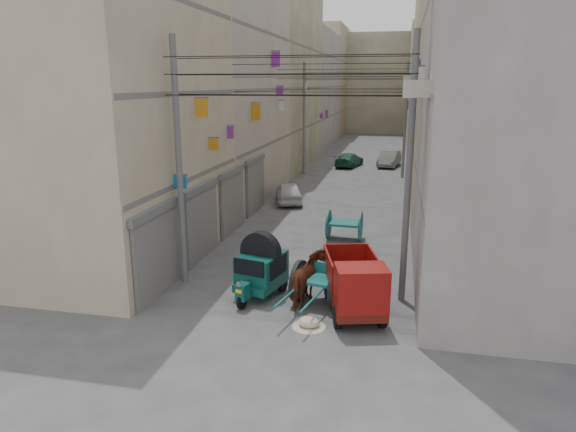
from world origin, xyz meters
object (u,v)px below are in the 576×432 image
(horse, at_px, (309,280))
(distant_car_grey, at_px, (389,159))
(feed_sack, at_px, (309,322))
(distant_car_white, at_px, (289,192))
(second_cart, at_px, (344,225))
(distant_car_green, at_px, (349,160))
(auto_rickshaw, at_px, (261,267))
(tonga_cart, at_px, (317,283))
(mini_truck, at_px, (356,289))

(horse, bearing_deg, distant_car_grey, -86.94)
(feed_sack, height_order, distant_car_white, distant_car_white)
(second_cart, xyz_separation_m, feed_sack, (-0.06, -8.39, -0.53))
(horse, distance_m, distant_car_green, 27.18)
(distant_car_grey, xyz_separation_m, distant_car_green, (-3.19, -0.72, -0.08))
(distant_car_white, height_order, distant_car_green, distant_car_white)
(distant_car_green, bearing_deg, auto_rickshaw, 102.17)
(distant_car_white, bearing_deg, distant_car_grey, -125.79)
(tonga_cart, height_order, distant_car_white, tonga_cart)
(auto_rickshaw, bearing_deg, distant_car_white, 112.40)
(second_cart, xyz_separation_m, distant_car_green, (-1.81, 20.26, -0.13))
(feed_sack, height_order, distant_car_green, distant_car_green)
(mini_truck, relative_size, horse, 1.86)
(tonga_cart, distance_m, distant_car_green, 27.15)
(auto_rickshaw, relative_size, second_cart, 1.56)
(auto_rickshaw, height_order, second_cart, auto_rickshaw)
(mini_truck, relative_size, distant_car_white, 0.99)
(auto_rickshaw, relative_size, distant_car_green, 0.62)
(auto_rickshaw, relative_size, tonga_cart, 0.77)
(distant_car_white, relative_size, distant_car_grey, 0.91)
(distant_car_green, bearing_deg, tonga_cart, 106.08)
(auto_rickshaw, xyz_separation_m, distant_car_white, (-1.90, 13.00, -0.35))
(second_cart, xyz_separation_m, distant_car_grey, (1.38, 20.98, -0.05))
(mini_truck, height_order, feed_sack, mini_truck)
(auto_rickshaw, relative_size, distant_car_white, 0.68)
(tonga_cart, relative_size, second_cart, 2.03)
(mini_truck, bearing_deg, distant_car_green, 81.04)
(auto_rickshaw, height_order, mini_truck, mini_truck)
(second_cart, xyz_separation_m, horse, (-0.34, -6.87, 0.10))
(feed_sack, bearing_deg, distant_car_white, 104.25)
(horse, xyz_separation_m, distant_car_grey, (1.72, 27.85, -0.15))
(distant_car_grey, distance_m, distant_car_green, 3.27)
(auto_rickshaw, height_order, distant_car_grey, auto_rickshaw)
(mini_truck, bearing_deg, horse, 143.02)
(distant_car_grey, bearing_deg, auto_rickshaw, -87.49)
(tonga_cart, xyz_separation_m, feed_sack, (0.02, -1.56, -0.53))
(feed_sack, distance_m, distant_car_green, 28.71)
(distant_car_white, distance_m, distant_car_grey, 15.43)
(mini_truck, xyz_separation_m, distant_car_green, (-2.94, 27.73, -0.31))
(distant_car_grey, bearing_deg, distant_car_green, -157.94)
(distant_car_green, bearing_deg, feed_sack, 105.92)
(mini_truck, distance_m, second_cart, 7.55)
(distant_car_grey, bearing_deg, horse, -84.15)
(distant_car_grey, relative_size, distant_car_green, 1.01)
(feed_sack, relative_size, horse, 0.32)
(distant_car_white, bearing_deg, feed_sack, 88.23)
(feed_sack, xyz_separation_m, distant_car_grey, (1.45, 29.37, 0.48))
(auto_rickshaw, height_order, distant_car_white, auto_rickshaw)
(tonga_cart, bearing_deg, distant_car_green, 105.60)
(tonga_cart, xyz_separation_m, second_cart, (0.08, 6.84, 0.00))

